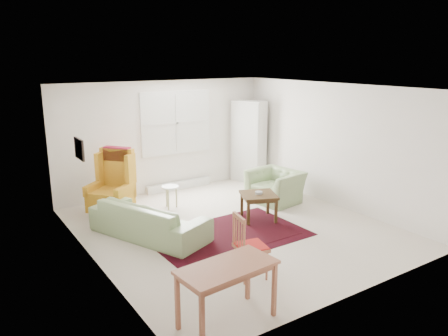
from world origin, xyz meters
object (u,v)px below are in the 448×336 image
armchair (275,183)px  stool (170,197)px  sofa (149,212)px  desk (227,294)px  coffee_table (258,207)px  desk_chair (251,246)px  cabinet (249,142)px  wingback_chair (110,183)px

armchair → stool: size_ratio=2.21×
sofa → desk: (-0.29, -2.83, -0.07)m
coffee_table → stool: (-1.09, 1.51, -0.02)m
armchair → sofa: bearing=-94.7°
coffee_table → desk_chair: 2.26m
coffee_table → desk_chair: desk_chair is taller
desk_chair → coffee_table: bearing=-28.5°
cabinet → coffee_table: bearing=-143.9°
coffee_table → desk: size_ratio=0.55×
wingback_chair → sofa: bearing=-33.1°
coffee_table → desk_chair: bearing=-130.4°
coffee_table → desk: (-2.34, -2.43, 0.10)m
stool → desk_chair: (-0.37, -3.22, 0.23)m
cabinet → desk_chair: (-2.89, -3.98, -0.52)m
armchair → coffee_table: (-0.95, -0.65, -0.14)m
sofa → desk: size_ratio=1.88×
armchair → desk: bearing=-56.4°
desk → desk_chair: bearing=39.4°
wingback_chair → stool: (1.14, -0.30, -0.41)m
desk_chair → wingback_chair: bearing=24.3°
desk → armchair: bearing=43.1°
armchair → desk: 4.51m
armchair → stool: 2.22m
armchair → coffee_table: bearing=-65.2°
sofa → cabinet: 4.00m
stool → desk: (-1.25, -3.94, 0.13)m
wingback_chair → desk_chair: size_ratio=1.38×
coffee_table → stool: size_ratio=1.34×
wingback_chair → stool: wingback_chair is taller
desk → stool: bearing=72.5°
wingback_chair → desk: size_ratio=1.13×
stool → desk: size_ratio=0.41×
desk_chair → sofa: bearing=27.6°
coffee_table → stool: bearing=125.8°
desk → desk_chair: 1.14m
wingback_chair → cabinet: cabinet is taller
sofa → desk_chair: bearing=173.0°
desk → desk_chair: (0.88, 0.72, 0.11)m
sofa → wingback_chair: bearing=-15.5°
sofa → coffee_table: (2.05, -0.39, -0.17)m
armchair → stool: (-2.04, 0.86, -0.17)m
sofa → wingback_chair: (-0.18, 1.41, 0.21)m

